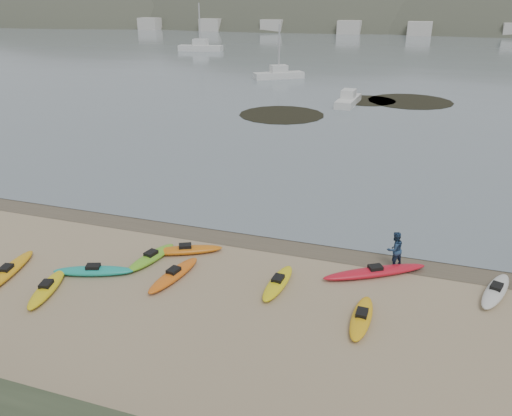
% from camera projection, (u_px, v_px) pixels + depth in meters
% --- Properties ---
extents(ground, '(600.00, 600.00, 0.00)m').
position_uv_depth(ground, '(256.00, 236.00, 24.42)').
color(ground, tan).
rests_on(ground, ground).
extents(wet_sand, '(60.00, 60.00, 0.00)m').
position_uv_depth(wet_sand, '(254.00, 239.00, 24.15)').
color(wet_sand, brown).
rests_on(wet_sand, ground).
extents(water, '(1200.00, 1200.00, 0.00)m').
position_uv_depth(water, '(419.00, 17.00, 286.63)').
color(water, slate).
rests_on(water, ground).
extents(kayaks, '(20.87, 8.51, 0.34)m').
position_uv_depth(kayaks, '(214.00, 276.00, 20.62)').
color(kayaks, '#EEA514').
rests_on(kayaks, ground).
extents(person_east, '(0.99, 0.98, 1.62)m').
position_uv_depth(person_east, '(395.00, 249.00, 21.41)').
color(person_east, navy).
rests_on(person_east, ground).
extents(kelp_mats, '(20.66, 19.97, 0.04)m').
position_uv_depth(kelp_mats, '(358.00, 106.00, 53.49)').
color(kelp_mats, black).
rests_on(kelp_mats, water).
extents(moored_boats, '(102.49, 90.03, 1.32)m').
position_uv_depth(moored_boats, '(416.00, 57.00, 91.29)').
color(moored_boats, silver).
rests_on(moored_boats, ground).
extents(far_town, '(199.00, 5.00, 4.00)m').
position_uv_depth(far_town, '(427.00, 29.00, 148.64)').
color(far_town, beige).
rests_on(far_town, ground).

